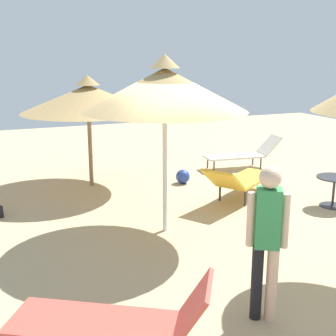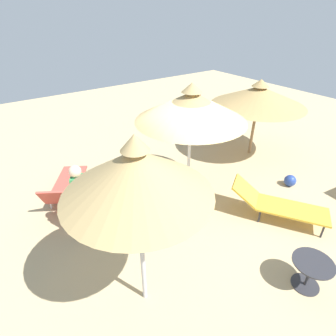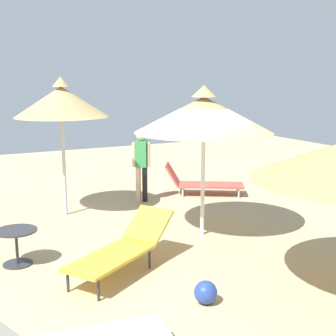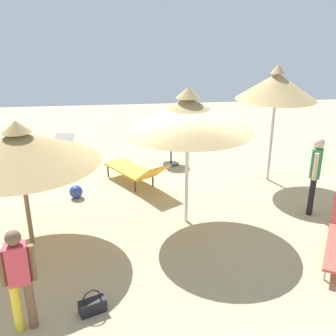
% 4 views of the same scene
% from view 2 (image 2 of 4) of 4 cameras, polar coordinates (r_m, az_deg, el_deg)
% --- Properties ---
extents(ground, '(24.00, 24.00, 0.10)m').
position_cam_2_polar(ground, '(7.36, 6.25, -6.47)').
color(ground, tan).
extents(parasol_umbrella_far_right, '(2.66, 2.66, 2.94)m').
position_cam_2_polar(parasol_umbrella_far_right, '(6.47, 4.88, 12.70)').
color(parasol_umbrella_far_right, white).
rests_on(parasol_umbrella_far_right, ground).
extents(parasol_umbrella_far_left, '(2.06, 2.06, 3.10)m').
position_cam_2_polar(parasol_umbrella_far_left, '(3.50, -6.57, -1.04)').
color(parasol_umbrella_far_left, '#B2B2B7').
rests_on(parasol_umbrella_far_left, ground).
extents(parasol_umbrella_near_left, '(2.95, 2.95, 2.49)m').
position_cam_2_polar(parasol_umbrella_near_left, '(9.19, 18.46, 14.13)').
color(parasol_umbrella_near_left, olive).
rests_on(parasol_umbrella_near_left, ground).
extents(lounge_chair_center, '(2.20, 1.73, 0.83)m').
position_cam_2_polar(lounge_chair_center, '(6.88, 21.96, -6.98)').
color(lounge_chair_center, gold).
rests_on(lounge_chair_center, ground).
extents(lounge_chair_edge, '(2.11, 1.66, 0.83)m').
position_cam_2_polar(lounge_chair_edge, '(7.61, -20.65, -3.60)').
color(lounge_chair_edge, '#CC4C3F').
rests_on(lounge_chair_edge, ground).
extents(person_standing_back, '(0.40, 0.32, 1.79)m').
position_cam_2_polar(person_standing_back, '(5.84, -17.85, -5.99)').
color(person_standing_back, beige).
rests_on(person_standing_back, ground).
extents(person_standing_near_right, '(0.28, 0.47, 1.61)m').
position_cam_2_polar(person_standing_near_right, '(10.74, 6.17, 11.78)').
color(person_standing_near_right, yellow).
rests_on(person_standing_near_right, ground).
extents(handbag, '(0.32, 0.44, 0.41)m').
position_cam_2_polar(handbag, '(10.32, 2.78, 6.42)').
color(handbag, black).
rests_on(handbag, ground).
extents(side_table_round, '(0.70, 0.70, 0.60)m').
position_cam_2_polar(side_table_round, '(5.67, 27.71, -18.31)').
color(side_table_round, '#2D2D33').
rests_on(side_table_round, ground).
extents(beach_ball, '(0.33, 0.33, 0.33)m').
position_cam_2_polar(beach_ball, '(8.40, 24.19, -2.41)').
color(beach_ball, navy).
rests_on(beach_ball, ground).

